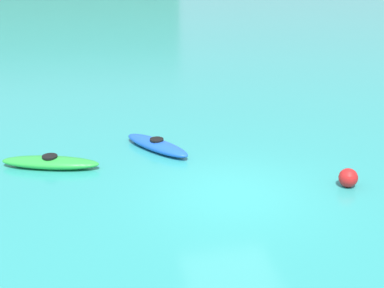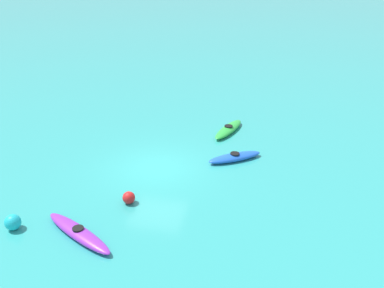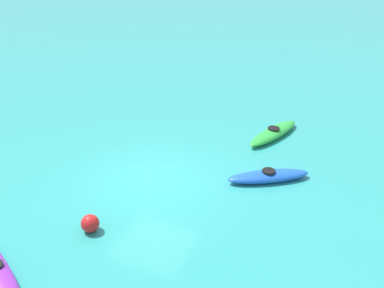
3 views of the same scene
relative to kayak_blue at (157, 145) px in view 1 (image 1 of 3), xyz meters
The scene contains 4 objects.
ground_plane 3.66m from the kayak_blue, 65.91° to the right, with size 600.00×600.00×0.00m, color teal.
kayak_blue is the anchor object (origin of this frame).
kayak_green 3.22m from the kayak_blue, 166.53° to the right, with size 2.89×1.46×0.37m.
buoy_red 5.75m from the kayak_blue, 38.19° to the right, with size 0.50×0.50×0.50m, color red.
Camera 1 is at (-3.40, -11.46, 5.89)m, focal length 48.76 mm.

